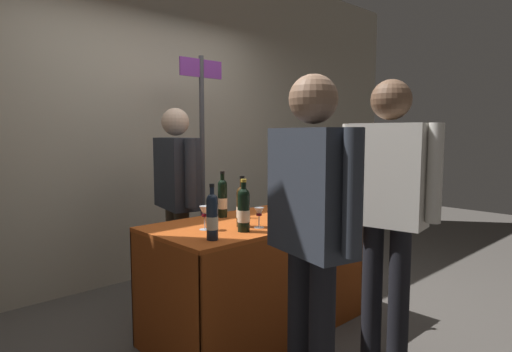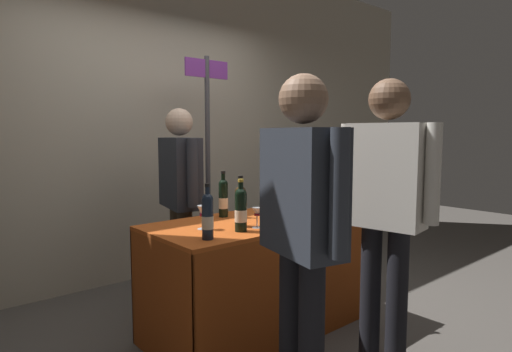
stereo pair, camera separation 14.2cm
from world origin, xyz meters
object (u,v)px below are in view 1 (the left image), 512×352
object	(u,v)px
tasting_table	(256,255)
wine_glass_near_taster	(259,213)
taster_foreground_right	(388,196)
booth_signpost	(202,150)
vendor_presenter	(177,188)
wine_glass_near_vendor	(307,199)
wine_glass_mid	(205,213)
display_bottle_0	(244,209)
featured_wine_bottle	(223,198)

from	to	relation	value
tasting_table	wine_glass_near_taster	bearing A→B (deg)	-129.11
taster_foreground_right	booth_signpost	world-z (taller)	booth_signpost
tasting_table	vendor_presenter	size ratio (longest dim) A/B	0.95
tasting_table	wine_glass_near_vendor	xyz separation A→B (m)	(0.42, -0.10, 0.35)
wine_glass_near_vendor	wine_glass_mid	xyz separation A→B (m)	(-0.85, 0.09, -0.00)
wine_glass_near_taster	taster_foreground_right	distance (m)	0.78
tasting_table	booth_signpost	distance (m)	1.25
display_bottle_0	wine_glass_near_vendor	distance (m)	0.72
wine_glass_mid	vendor_presenter	world-z (taller)	vendor_presenter
featured_wine_bottle	wine_glass_mid	size ratio (longest dim) A/B	2.21
display_bottle_0	taster_foreground_right	distance (m)	0.85
display_bottle_0	wine_glass_near_vendor	size ratio (longest dim) A/B	2.20
booth_signpost	taster_foreground_right	bearing A→B (deg)	-90.85
vendor_presenter	taster_foreground_right	size ratio (longest dim) A/B	0.93
wine_glass_near_taster	wine_glass_mid	bearing A→B (deg)	146.13
featured_wine_bottle	wine_glass_near_taster	world-z (taller)	featured_wine_bottle
vendor_presenter	tasting_table	bearing A→B (deg)	21.51
wine_glass_mid	booth_signpost	size ratio (longest dim) A/B	0.07
tasting_table	taster_foreground_right	world-z (taller)	taster_foreground_right
display_bottle_0	wine_glass_mid	size ratio (longest dim) A/B	2.16
wine_glass_near_vendor	wine_glass_near_taster	xyz separation A→B (m)	(-0.57, -0.10, -0.01)
booth_signpost	featured_wine_bottle	bearing A→B (deg)	-117.20
display_bottle_0	wine_glass_near_vendor	bearing A→B (deg)	8.44
featured_wine_bottle	taster_foreground_right	bearing A→B (deg)	-70.76
display_bottle_0	vendor_presenter	xyz separation A→B (m)	(0.16, 0.98, 0.02)
vendor_presenter	featured_wine_bottle	bearing A→B (deg)	14.30
wine_glass_near_vendor	vendor_presenter	xyz separation A→B (m)	(-0.55, 0.87, 0.05)
wine_glass_near_vendor	wine_glass_mid	world-z (taller)	wine_glass_mid
booth_signpost	wine_glass_near_vendor	bearing A→B (deg)	-83.43
booth_signpost	wine_glass_near_taster	bearing A→B (deg)	-110.52
wine_glass_near_taster	vendor_presenter	world-z (taller)	vendor_presenter
tasting_table	display_bottle_0	size ratio (longest dim) A/B	4.67
tasting_table	taster_foreground_right	size ratio (longest dim) A/B	0.89
featured_wine_bottle	wine_glass_near_vendor	xyz separation A→B (m)	(0.52, -0.32, -0.03)
taster_foreground_right	display_bottle_0	bearing A→B (deg)	31.67
wine_glass_near_taster	vendor_presenter	distance (m)	0.97
tasting_table	wine_glass_near_vendor	size ratio (longest dim) A/B	10.26
wine_glass_near_taster	booth_signpost	bearing A→B (deg)	69.48
tasting_table	wine_glass_mid	bearing A→B (deg)	-179.19
featured_wine_bottle	wine_glass_mid	xyz separation A→B (m)	(-0.33, -0.23, -0.03)
tasting_table	booth_signpost	bearing A→B (deg)	73.85
featured_wine_bottle	display_bottle_0	bearing A→B (deg)	-113.31
wine_glass_near_vendor	taster_foreground_right	xyz separation A→B (m)	(-0.15, -0.74, 0.12)
display_bottle_0	vendor_presenter	bearing A→B (deg)	80.55
vendor_presenter	booth_signpost	world-z (taller)	booth_signpost
wine_glass_near_taster	booth_signpost	world-z (taller)	booth_signpost
tasting_table	vendor_presenter	bearing A→B (deg)	99.61
wine_glass_mid	taster_foreground_right	distance (m)	1.09
booth_signpost	display_bottle_0	bearing A→B (deg)	-115.84
taster_foreground_right	booth_signpost	bearing A→B (deg)	-10.52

